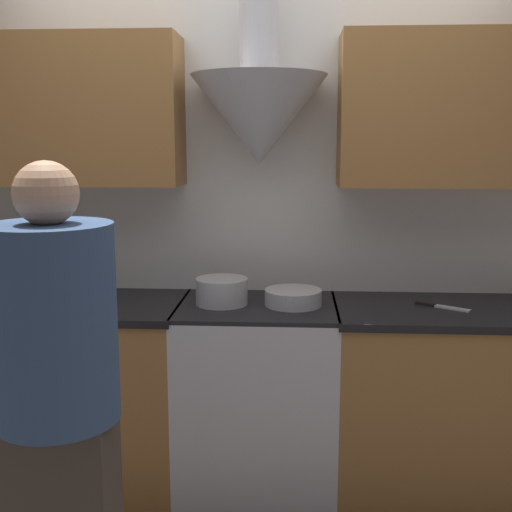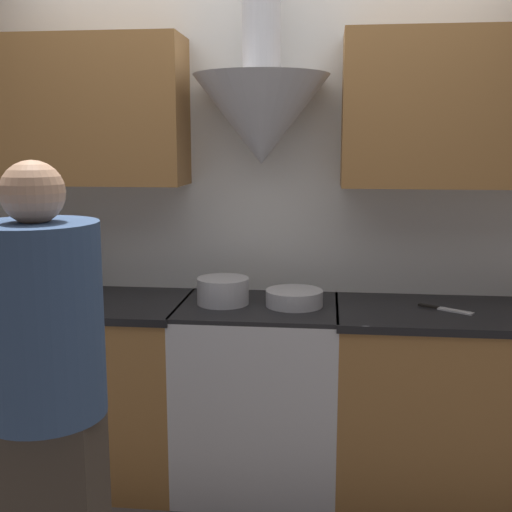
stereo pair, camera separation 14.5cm
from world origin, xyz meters
TOP-DOWN VIEW (x-y plane):
  - wall_back at (-0.02, 0.57)m, footprint 8.40×0.64m
  - counter_left at (-1.00, 0.30)m, footprint 1.27×0.62m
  - counter_right at (0.92, 0.30)m, footprint 1.13×0.62m
  - stove_range at (0.00, 0.31)m, footprint 0.75×0.60m
  - wine_bottle_3 at (-1.24, 0.34)m, footprint 0.08×0.08m
  - wine_bottle_4 at (-1.13, 0.32)m, footprint 0.08×0.08m
  - wine_bottle_5 at (-1.04, 0.34)m, footprint 0.08×0.08m
  - stock_pot at (-0.17, 0.31)m, footprint 0.24×0.24m
  - mixing_bowl at (0.17, 0.30)m, footprint 0.27×0.27m
  - chefs_knife at (0.86, 0.30)m, footprint 0.23×0.17m
  - person_foreground_left at (-0.55, -0.81)m, footprint 0.38×0.38m

SIDE VIEW (x-z plane):
  - counter_left at x=-1.00m, z-range 0.00..0.90m
  - counter_right at x=0.92m, z-range 0.00..0.90m
  - stove_range at x=0.00m, z-range 0.00..0.91m
  - person_foreground_left at x=-0.55m, z-range 0.07..1.68m
  - chefs_knife at x=0.86m, z-range 0.90..0.91m
  - mixing_bowl at x=0.17m, z-range 0.90..0.98m
  - stock_pot at x=-0.17m, z-range 0.90..1.03m
  - wine_bottle_4 at x=-1.13m, z-range 0.87..1.19m
  - wine_bottle_3 at x=-1.24m, z-range 0.87..1.22m
  - wine_bottle_5 at x=-1.04m, z-range 0.87..1.23m
  - wall_back at x=-0.02m, z-range 0.18..2.78m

